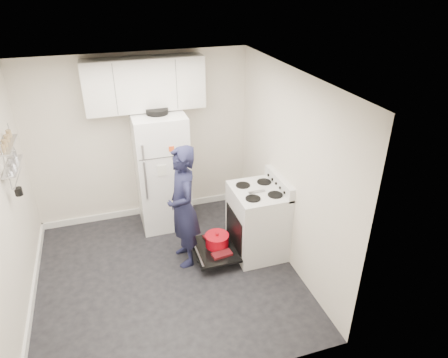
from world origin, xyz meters
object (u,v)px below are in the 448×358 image
object	(u,v)px
electric_range	(256,222)
refrigerator	(162,171)
open_oven_door	(216,244)
person	(183,207)

from	to	relation	value
electric_range	refrigerator	world-z (taller)	refrigerator
electric_range	refrigerator	size ratio (longest dim) A/B	0.61
open_oven_door	refrigerator	distance (m)	1.35
refrigerator	open_oven_door	bearing A→B (deg)	-65.31
open_oven_door	electric_range	bearing A→B (deg)	-3.32
electric_range	person	size ratio (longest dim) A/B	0.67
person	refrigerator	bearing A→B (deg)	-177.66
electric_range	person	world-z (taller)	person
open_oven_door	person	xyz separation A→B (m)	(-0.40, 0.07, 0.62)
electric_range	refrigerator	xyz separation A→B (m)	(-1.05, 1.10, 0.40)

